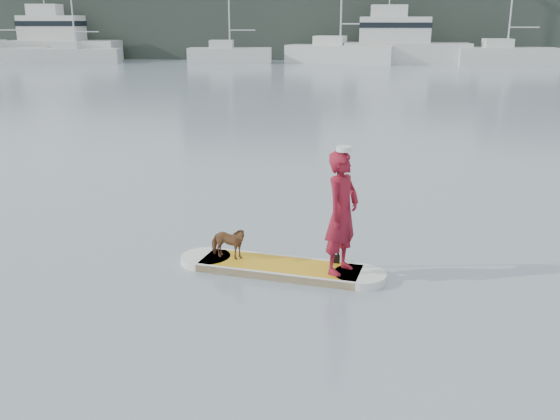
# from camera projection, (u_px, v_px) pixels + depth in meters

# --- Properties ---
(ground) EXTENTS (140.00, 140.00, 0.00)m
(ground) POSITION_uv_depth(u_px,v_px,m) (361.00, 246.00, 10.77)
(ground) COLOR slate
(ground) RESTS_ON ground
(paddleboard) EXTENTS (3.26, 1.26, 0.12)m
(paddleboard) POSITION_uv_depth(u_px,v_px,m) (280.00, 268.00, 9.69)
(paddleboard) COLOR gold
(paddleboard) RESTS_ON ground
(paddler) EXTENTS (0.71, 0.80, 1.84)m
(paddler) POSITION_uv_depth(u_px,v_px,m) (342.00, 213.00, 9.14)
(paddler) COLOR maroon
(paddler) RESTS_ON paddleboard
(white_cap) EXTENTS (0.22, 0.22, 0.07)m
(white_cap) POSITION_uv_depth(u_px,v_px,m) (344.00, 149.00, 8.86)
(white_cap) COLOR silver
(white_cap) RESTS_ON paddler
(dog) EXTENTS (0.67, 0.42, 0.53)m
(dog) POSITION_uv_depth(u_px,v_px,m) (228.00, 243.00, 9.84)
(dog) COLOR brown
(dog) RESTS_ON paddleboard
(paddle) EXTENTS (0.10, 0.30, 2.00)m
(paddle) POSITION_uv_depth(u_px,v_px,m) (338.00, 222.00, 9.51)
(paddle) COLOR black
(paddle) RESTS_ON ground
(sailboat_a) EXTENTS (7.89, 3.26, 11.13)m
(sailboat_a) POSITION_uv_depth(u_px,v_px,m) (0.00, 54.00, 55.10)
(sailboat_a) COLOR silver
(sailboat_a) RESTS_ON ground
(sailboat_b) EXTENTS (7.88, 3.38, 11.34)m
(sailboat_b) POSITION_uv_depth(u_px,v_px,m) (75.00, 54.00, 55.13)
(sailboat_b) COLOR silver
(sailboat_b) RESTS_ON ground
(sailboat_c) EXTENTS (7.49, 3.12, 10.46)m
(sailboat_c) POSITION_uv_depth(u_px,v_px,m) (229.00, 54.00, 54.89)
(sailboat_c) COLOR silver
(sailboat_c) RESTS_ON ground
(sailboat_d) EXTENTS (9.72, 4.74, 13.74)m
(sailboat_d) POSITION_uv_depth(u_px,v_px,m) (339.00, 52.00, 54.49)
(sailboat_d) COLOR silver
(sailboat_d) RESTS_ON ground
(sailboat_e) EXTENTS (8.25, 2.86, 11.88)m
(sailboat_e) POSITION_uv_depth(u_px,v_px,m) (506.00, 55.00, 52.68)
(sailboat_e) COLOR silver
(sailboat_e) RESTS_ON ground
(motor_yacht_a) EXTENTS (10.81, 3.41, 6.47)m
(motor_yacht_a) POSITION_uv_depth(u_px,v_px,m) (401.00, 42.00, 53.94)
(motor_yacht_a) COLOR silver
(motor_yacht_a) RESTS_ON ground
(motor_yacht_b) EXTENTS (10.21, 3.76, 6.67)m
(motor_yacht_b) POSITION_uv_depth(u_px,v_px,m) (59.00, 40.00, 58.04)
(motor_yacht_b) COLOR silver
(motor_yacht_b) RESTS_ON ground
(shore_mass) EXTENTS (90.00, 6.00, 6.00)m
(shore_mass) POSITION_uv_depth(u_px,v_px,m) (352.00, 27.00, 60.26)
(shore_mass) COLOR black
(shore_mass) RESTS_ON ground
(shore_building_west) EXTENTS (14.00, 4.00, 9.00)m
(shore_building_west) POSITION_uv_depth(u_px,v_px,m) (252.00, 11.00, 61.78)
(shore_building_west) COLOR black
(shore_building_west) RESTS_ON ground
(shore_building_east) EXTENTS (10.00, 4.00, 8.00)m
(shore_building_east) POSITION_uv_depth(u_px,v_px,m) (543.00, 16.00, 59.09)
(shore_building_east) COLOR black
(shore_building_east) RESTS_ON ground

